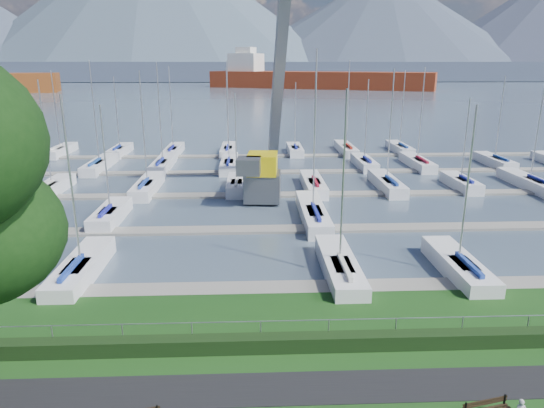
{
  "coord_description": "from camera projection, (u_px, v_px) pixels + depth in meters",
  "views": [
    {
      "loc": [
        -1.28,
        -18.82,
        12.08
      ],
      "look_at": [
        0.0,
        12.0,
        3.0
      ],
      "focal_mm": 32.0,
      "sensor_mm": 36.0,
      "label": 1
    }
  ],
  "objects": [
    {
      "name": "water",
      "position": [
        254.0,
        85.0,
        270.81
      ],
      "size": [
        800.0,
        540.0,
        0.2
      ],
      "primitive_type": "cube",
      "color": "#48586A"
    },
    {
      "name": "mountains",
      "position": [
        261.0,
        18.0,
        396.43
      ],
      "size": [
        1190.0,
        360.0,
        115.0
      ],
      "color": "#40515E",
      "rests_on": "water"
    },
    {
      "name": "crane",
      "position": [
        267.0,
        139.0,
        44.08
      ],
      "size": [
        5.07,
        13.32,
        22.35
      ],
      "rotation": [
        0.0,
        0.0,
        -0.09
      ],
      "color": "slate",
      "rests_on": "water"
    },
    {
      "name": "sailboat_fleet",
      "position": [
        229.0,
        129.0,
        49.29
      ],
      "size": [
        75.73,
        49.77,
        13.73
      ],
      "color": "silver",
      "rests_on": "water"
    },
    {
      "name": "foothill",
      "position": [
        253.0,
        71.0,
        336.1
      ],
      "size": [
        900.0,
        80.0,
        12.0
      ],
      "primitive_type": "cube",
      "color": "#485269",
      "rests_on": "water"
    },
    {
      "name": "cargo_ship_mid",
      "position": [
        309.0,
        80.0,
        233.0
      ],
      "size": [
        105.67,
        58.44,
        21.5
      ],
      "rotation": [
        0.0,
        0.0,
        -0.4
      ],
      "color": "maroon",
      "rests_on": "water"
    },
    {
      "name": "hedge",
      "position": [
        284.0,
        343.0,
        21.02
      ],
      "size": [
        80.0,
        0.7,
        0.7
      ],
      "primitive_type": "cube",
      "color": "black",
      "rests_on": "grass"
    },
    {
      "name": "fence",
      "position": [
        283.0,
        321.0,
        21.16
      ],
      "size": [
        80.0,
        0.04,
        0.04
      ],
      "primitive_type": "cylinder",
      "rotation": [
        0.0,
        1.57,
        0.0
      ],
      "color": "gray",
      "rests_on": "grass"
    },
    {
      "name": "path",
      "position": [
        288.0,
        388.0,
        18.62
      ],
      "size": [
        160.0,
        2.0,
        0.04
      ],
      "primitive_type": "cube",
      "color": "black",
      "rests_on": "grass"
    },
    {
      "name": "docks",
      "position": [
        266.0,
        195.0,
        46.48
      ],
      "size": [
        90.0,
        41.6,
        0.25
      ],
      "color": "gray",
      "rests_on": "water"
    }
  ]
}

